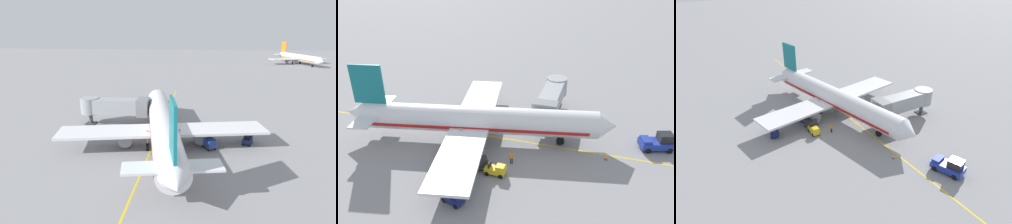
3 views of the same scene
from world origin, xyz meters
TOP-DOWN VIEW (x-y plane):
  - ground_plane at (0.00, 0.00)m, footprint 400.00×400.00m
  - gate_lead_in_line at (0.00, 0.00)m, footprint 0.24×80.00m
  - parked_airliner at (1.50, -0.16)m, footprint 30.44×37.13m
  - jet_bridge at (-8.26, 8.33)m, footprint 12.52×3.50m
  - pushback_tractor at (-3.45, 23.72)m, footprint 3.41×4.86m
  - baggage_tug_lead at (8.20, 4.80)m, footprint 1.35×2.53m
  - baggage_tug_trailing at (14.24, 2.05)m, footprint 1.94×2.75m
  - baggage_cart_front at (7.80, 2.44)m, footprint 2.24×2.84m
  - baggage_cart_second_in_train at (8.34, -0.62)m, footprint 2.24×2.84m
  - ground_crew_wing_walker at (5.47, 5.94)m, footprint 0.33×0.72m
  - safety_cone_nose_left at (1.06, 17.33)m, footprint 0.36×0.36m
  - distant_taxiing_airliner at (54.28, 108.05)m, footprint 28.76×34.87m

SIDE VIEW (x-z plane):
  - ground_plane at x=0.00m, z-range 0.00..0.00m
  - gate_lead_in_line at x=0.00m, z-range 0.00..0.01m
  - safety_cone_nose_left at x=1.06m, z-range -0.01..0.58m
  - baggage_tug_lead at x=8.20m, z-range -0.10..1.52m
  - baggage_tug_trailing at x=14.24m, z-range -0.10..1.52m
  - baggage_cart_front at x=7.80m, z-range 0.16..1.74m
  - baggage_cart_second_in_train at x=8.34m, z-range 0.16..1.74m
  - ground_crew_wing_walker at x=5.47m, z-range 0.11..1.80m
  - pushback_tractor at x=-3.45m, z-range -0.10..2.30m
  - distant_taxiing_airliner at x=54.28m, z-range -2.02..8.08m
  - parked_airliner at x=1.50m, z-range -2.13..8.50m
  - jet_bridge at x=-8.26m, z-range 0.96..5.94m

